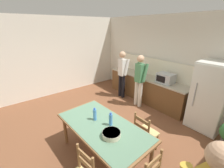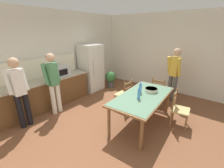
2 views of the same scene
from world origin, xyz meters
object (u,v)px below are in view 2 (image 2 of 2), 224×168
Objects in this scene: serving_bowl at (151,90)px; person_at_sink at (19,90)px; chair_side_far_right at (124,94)px; bottle_off_centre at (140,88)px; chair_head_end at (159,91)px; potted_plant at (111,78)px; person_at_counter at (53,81)px; refrigerator at (91,68)px; dining_table at (143,98)px; person_by_table at (174,72)px; bottle_near_centre at (139,94)px; chair_side_near_right at (179,109)px; microwave at (61,71)px.

serving_bowl is 3.19m from person_at_sink.
bottle_off_centre is at bearing 66.18° from chair_side_far_right.
chair_head_end is 1.36× the size of potted_plant.
person_at_counter reaches higher than chair_side_far_right.
dining_table is at bearing -107.63° from refrigerator.
person_at_counter is at bearing 45.36° from chair_head_end.
refrigerator reaches higher than bottle_off_centre.
dining_table is 2.21× the size of chair_side_far_right.
bottle_off_centre is 1.75m from person_by_table.
person_at_sink is 3.48m from potted_plant.
person_by_table is (0.55, -0.23, 0.54)m from chair_head_end.
person_at_counter is at bearing -91.34° from person_at_sink.
refrigerator reaches higher than bottle_near_centre.
chair_side_near_right is at bearing -152.36° from person_at_counter.
bottle_off_centre is at bearing 23.17° from bottle_near_centre.
bottle_near_centre is 0.60m from serving_bowl.
bottle_off_centre reaches higher than serving_bowl.
dining_table is at bearing -80.60° from microwave.
microwave is 1.85× the size of bottle_off_centre.
bottle_near_centre is at bearing 10.69° from person_by_table.
person_by_table is (1.47, -0.10, 0.16)m from serving_bowl.
refrigerator is at bearing 75.85° from chair_side_near_right.
person_at_sink reaches higher than chair_side_near_right.
chair_side_far_right is (0.63, 0.82, -0.46)m from bottle_near_centre.
chair_head_end reaches higher than serving_bowl.
person_at_sink is (-2.39, 2.96, 0.53)m from chair_side_near_right.
person_at_sink is at bearing 135.03° from serving_bowl.
bottle_near_centre is at bearing 176.26° from serving_bowl.
microwave is 0.55× the size of chair_side_near_right.
chair_head_end is 2.19m from potted_plant.
potted_plant is (1.76, 2.27, -0.52)m from bottle_near_centre.
chair_side_near_right is at bearing -141.01° from person_at_sink.
person_at_sink is at bearing 88.66° from person_at_counter.
microwave is 0.55× the size of chair_side_far_right.
bottle_off_centre is at bearing 85.00° from chair_head_end.
chair_side_near_right is at bearing -109.01° from potted_plant.
refrigerator is 1.95× the size of chair_side_far_right.
refrigerator is at bearing 73.38° from bottle_off_centre.
refrigerator is at bearing 6.61° from chair_head_end.
chair_side_near_right is 0.53× the size of person_at_sink.
person_at_counter is (-0.81, 2.20, 0.07)m from bottle_near_centre.
chair_side_far_right is at bearing 47.70° from chair_head_end.
refrigerator reaches higher than chair_head_end.
dining_table is (-0.85, -2.68, -0.19)m from refrigerator.
chair_head_end is (1.72, -2.62, -0.59)m from microwave.
bottle_near_centre reaches higher than dining_table.
bottle_near_centre is 0.84× the size of serving_bowl.
potted_plant is (2.58, 0.07, -0.58)m from person_at_counter.
chair_side_near_right is at bearing 134.24° from chair_head_end.
serving_bowl is 2.64m from person_at_counter.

